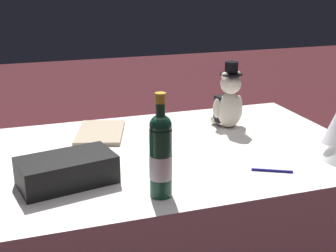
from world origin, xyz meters
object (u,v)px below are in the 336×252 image
teddy_bear_groom (229,102)px  signing_pen (271,170)px  champagne_bottle (161,154)px  guestbook (100,132)px  gift_case_black (67,170)px

teddy_bear_groom → signing_pen: bearing=-98.1°
champagne_bottle → guestbook: bearing=97.0°
champagne_bottle → signing_pen: 0.44m
gift_case_black → guestbook: (0.19, 0.45, -0.04)m
teddy_bear_groom → gift_case_black: size_ratio=0.88×
guestbook → champagne_bottle: bearing=-66.0°
champagne_bottle → signing_pen: champagne_bottle is taller
champagne_bottle → gift_case_black: size_ratio=0.99×
teddy_bear_groom → champagne_bottle: 0.74m
champagne_bottle → teddy_bear_groom: bearing=48.4°
signing_pen → gift_case_black: (-0.69, 0.13, 0.04)m
teddy_bear_groom → gift_case_black: 0.85m
teddy_bear_groom → champagne_bottle: champagne_bottle is taller
teddy_bear_groom → guestbook: (-0.57, 0.07, -0.11)m
signing_pen → champagne_bottle: bearing=-173.1°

